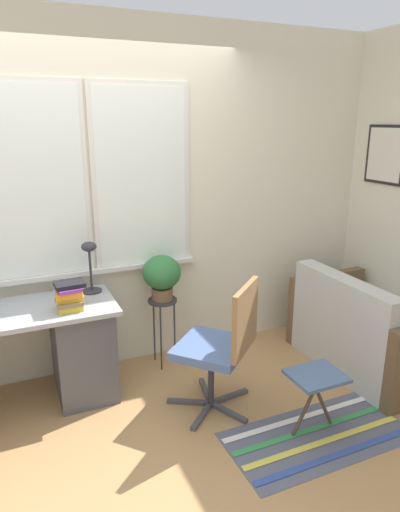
% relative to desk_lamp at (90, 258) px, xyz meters
% --- Properties ---
extents(ground_plane, '(14.00, 14.00, 0.00)m').
position_rel_desk_lamp_xyz_m(ground_plane, '(0.01, -0.45, -0.99)').
color(ground_plane, tan).
extents(wall_back_with_window, '(9.00, 0.12, 2.70)m').
position_rel_desk_lamp_xyz_m(wall_back_with_window, '(0.01, 0.22, 0.36)').
color(wall_back_with_window, beige).
rests_on(wall_back_with_window, ground_plane).
extents(desk_lamp, '(0.15, 0.15, 0.39)m').
position_rel_desk_lamp_xyz_m(desk_lamp, '(0.00, 0.00, 0.00)').
color(desk_lamp, '#2D2D33').
rests_on(desk_lamp, desk).
extents(book_stack, '(0.20, 0.18, 0.19)m').
position_rel_desk_lamp_xyz_m(book_stack, '(-0.20, -0.27, -0.17)').
color(book_stack, yellow).
rests_on(book_stack, desk).
extents(office_chair_swivel, '(0.65, 0.66, 0.94)m').
position_rel_desk_lamp_xyz_m(office_chair_swivel, '(0.71, -0.75, -0.49)').
color(office_chair_swivel, '#47474C').
rests_on(office_chair_swivel, ground_plane).
extents(couch_loveseat, '(0.78, 1.24, 0.80)m').
position_rel_desk_lamp_xyz_m(couch_loveseat, '(2.06, -0.70, -0.71)').
color(couch_loveseat, beige).
rests_on(couch_loveseat, ground_plane).
extents(plant_stand, '(0.23, 0.23, 0.57)m').
position_rel_desk_lamp_xyz_m(plant_stand, '(0.55, -0.00, -0.49)').
color(plant_stand, '#333338').
rests_on(plant_stand, ground_plane).
extents(potted_plant, '(0.30, 0.30, 0.37)m').
position_rel_desk_lamp_xyz_m(potted_plant, '(0.55, -0.00, -0.20)').
color(potted_plant, brown).
rests_on(potted_plant, plant_stand).
extents(floor_rug_striped, '(1.21, 0.58, 0.01)m').
position_rel_desk_lamp_xyz_m(floor_rug_striped, '(1.15, -1.28, -0.99)').
color(floor_rug_striped, '#565B6B').
rests_on(floor_rug_striped, ground_plane).
extents(folding_stool, '(0.34, 0.29, 0.42)m').
position_rel_desk_lamp_xyz_m(folding_stool, '(1.16, -1.21, -0.62)').
color(folding_stool, slate).
rests_on(folding_stool, ground_plane).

